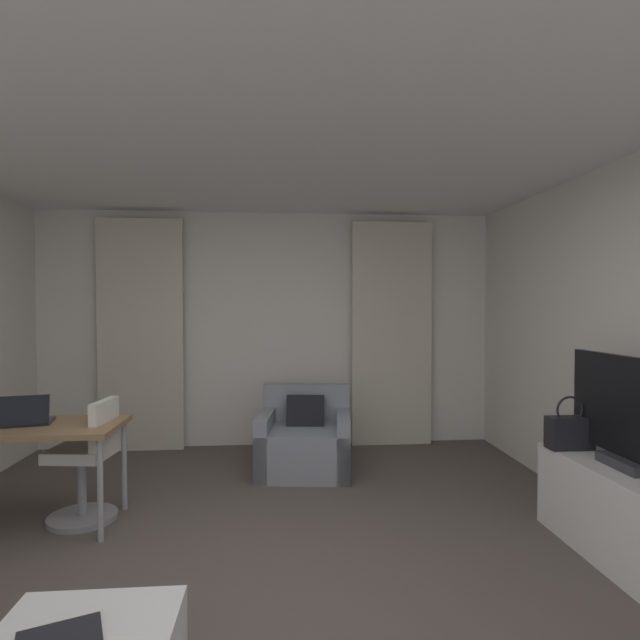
{
  "coord_description": "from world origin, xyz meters",
  "views": [
    {
      "loc": [
        0.08,
        -2.71,
        1.56
      ],
      "look_at": [
        0.43,
        1.27,
        1.45
      ],
      "focal_mm": 28.52,
      "sensor_mm": 36.0,
      "label": 1
    }
  ],
  "objects_px": {
    "armchair": "(305,442)",
    "tv_console": "(625,512)",
    "handbag_primary": "(570,431)",
    "tv_flatscreen": "(630,415)",
    "desk_chair": "(87,467)",
    "magazine_open": "(59,638)",
    "laptop": "(26,418)",
    "desk": "(15,434)"
  },
  "relations": [
    {
      "from": "desk",
      "to": "tv_flatscreen",
      "type": "xyz_separation_m",
      "value": [
        3.97,
        -0.81,
        0.23
      ]
    },
    {
      "from": "tv_console",
      "to": "armchair",
      "type": "bearing_deg",
      "value": 135.85
    },
    {
      "from": "laptop",
      "to": "tv_console",
      "type": "relative_size",
      "value": 0.32
    },
    {
      "from": "armchair",
      "to": "tv_console",
      "type": "height_order",
      "value": "armchair"
    },
    {
      "from": "handbag_primary",
      "to": "desk_chair",
      "type": "bearing_deg",
      "value": 172.46
    },
    {
      "from": "desk_chair",
      "to": "laptop",
      "type": "distance_m",
      "value": 0.54
    },
    {
      "from": "magazine_open",
      "to": "tv_flatscreen",
      "type": "distance_m",
      "value": 3.14
    },
    {
      "from": "desk_chair",
      "to": "tv_flatscreen",
      "type": "xyz_separation_m",
      "value": [
        3.51,
        -0.89,
        0.5
      ]
    },
    {
      "from": "armchair",
      "to": "laptop",
      "type": "xyz_separation_m",
      "value": [
        -2.02,
        -1.04,
        0.5
      ]
    },
    {
      "from": "handbag_primary",
      "to": "laptop",
      "type": "bearing_deg",
      "value": 174.38
    },
    {
      "from": "tv_console",
      "to": "handbag_primary",
      "type": "xyz_separation_m",
      "value": [
        -0.12,
        0.41,
        0.4
      ]
    },
    {
      "from": "desk",
      "to": "handbag_primary",
      "type": "bearing_deg",
      "value": -5.46
    },
    {
      "from": "armchair",
      "to": "magazine_open",
      "type": "bearing_deg",
      "value": -109.65
    },
    {
      "from": "armchair",
      "to": "magazine_open",
      "type": "distance_m",
      "value": 3.09
    },
    {
      "from": "laptop",
      "to": "handbag_primary",
      "type": "height_order",
      "value": "laptop"
    },
    {
      "from": "desk_chair",
      "to": "handbag_primary",
      "type": "distance_m",
      "value": 3.44
    },
    {
      "from": "armchair",
      "to": "tv_console",
      "type": "xyz_separation_m",
      "value": [
        1.88,
        -1.82,
        0.01
      ]
    },
    {
      "from": "desk_chair",
      "to": "handbag_primary",
      "type": "height_order",
      "value": "handbag_primary"
    },
    {
      "from": "desk",
      "to": "tv_console",
      "type": "height_order",
      "value": "desk"
    },
    {
      "from": "desk",
      "to": "desk_chair",
      "type": "bearing_deg",
      "value": 10.14
    },
    {
      "from": "magazine_open",
      "to": "tv_console",
      "type": "relative_size",
      "value": 0.29
    },
    {
      "from": "desk",
      "to": "handbag_primary",
      "type": "height_order",
      "value": "handbag_primary"
    },
    {
      "from": "tv_console",
      "to": "handbag_primary",
      "type": "bearing_deg",
      "value": 106.01
    },
    {
      "from": "armchair",
      "to": "tv_console",
      "type": "distance_m",
      "value": 2.62
    },
    {
      "from": "desk_chair",
      "to": "handbag_primary",
      "type": "relative_size",
      "value": 2.39
    },
    {
      "from": "laptop",
      "to": "magazine_open",
      "type": "relative_size",
      "value": 1.09
    },
    {
      "from": "tv_console",
      "to": "desk",
      "type": "bearing_deg",
      "value": 168.95
    },
    {
      "from": "magazine_open",
      "to": "handbag_primary",
      "type": "height_order",
      "value": "handbag_primary"
    },
    {
      "from": "desk_chair",
      "to": "armchair",
      "type": "bearing_deg",
      "value": 30.57
    },
    {
      "from": "laptop",
      "to": "tv_flatscreen",
      "type": "relative_size",
      "value": 0.33
    },
    {
      "from": "magazine_open",
      "to": "tv_console",
      "type": "bearing_deg",
      "value": 20.39
    },
    {
      "from": "laptop",
      "to": "tv_flatscreen",
      "type": "bearing_deg",
      "value": -11.73
    },
    {
      "from": "armchair",
      "to": "laptop",
      "type": "distance_m",
      "value": 2.33
    },
    {
      "from": "handbag_primary",
      "to": "tv_flatscreen",
      "type": "bearing_deg",
      "value": -75.04
    },
    {
      "from": "desk_chair",
      "to": "magazine_open",
      "type": "xyz_separation_m",
      "value": [
        0.6,
        -1.94,
        -0.01
      ]
    },
    {
      "from": "desk",
      "to": "tv_console",
      "type": "xyz_separation_m",
      "value": [
        3.97,
        -0.78,
        -0.38
      ]
    },
    {
      "from": "desk_chair",
      "to": "tv_flatscreen",
      "type": "height_order",
      "value": "tv_flatscreen"
    },
    {
      "from": "desk_chair",
      "to": "tv_flatscreen",
      "type": "bearing_deg",
      "value": -14.15
    },
    {
      "from": "magazine_open",
      "to": "handbag_primary",
      "type": "relative_size",
      "value": 0.91
    },
    {
      "from": "laptop",
      "to": "tv_console",
      "type": "bearing_deg",
      "value": -11.3
    },
    {
      "from": "desk_chair",
      "to": "magazine_open",
      "type": "distance_m",
      "value": 2.03
    },
    {
      "from": "tv_flatscreen",
      "to": "tv_console",
      "type": "bearing_deg",
      "value": 90.0
    }
  ]
}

